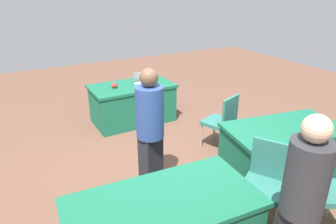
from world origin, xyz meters
TOP-DOWN VIEW (x-y plane):
  - ground_plane at (0.00, 0.00)m, footprint 14.40×14.40m
  - table_foreground at (-0.34, -2.03)m, footprint 1.58×0.89m
  - table_back_left at (-1.45, 0.71)m, footprint 1.72×1.15m
  - chair_near_front at (-0.93, 1.66)m, footprint 0.60×0.60m
  - chair_tucked_left at (-0.55, 1.27)m, footprint 0.60×0.60m
  - chair_tucked_right at (-1.18, -0.28)m, footprint 0.56×0.56m
  - person_presenter at (-0.16, 2.00)m, footprint 0.35×0.35m
  - person_attendee_browsing at (0.32, 0.17)m, footprint 0.44×0.44m
  - laptop_silver at (-0.57, -2.03)m, footprint 0.36×0.34m
  - yarn_ball at (0.01, -2.01)m, footprint 0.11×0.11m
  - scissors_red at (-0.72, -1.92)m, footprint 0.18×0.11m

SIDE VIEW (x-z plane):
  - ground_plane at x=0.00m, z-range 0.00..0.00m
  - table_back_left at x=-1.45m, z-range 0.00..0.75m
  - table_foreground at x=-0.34m, z-range 0.00..0.75m
  - chair_tucked_right at x=-1.18m, z-range 0.06..1.01m
  - chair_tucked_left at x=-0.55m, z-range 0.08..1.05m
  - chair_near_front at x=-0.93m, z-range 0.08..1.06m
  - scissors_red at x=-0.72m, z-range 0.75..0.76m
  - laptop_silver at x=-0.57m, z-range 0.69..0.89m
  - yarn_ball at x=0.01m, z-range 0.75..0.86m
  - person_attendee_browsing at x=0.32m, z-range 0.10..1.76m
  - person_presenter at x=-0.16m, z-range 0.10..1.79m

